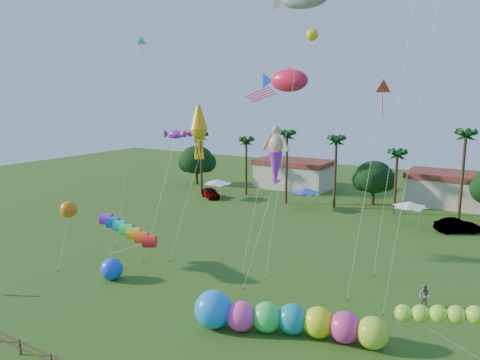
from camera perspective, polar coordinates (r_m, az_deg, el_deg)
The scene contains 18 objects.
ground at distance 32.79m, azimuth -9.73°, elevation -18.49°, with size 160.00×160.00×0.00m, color #285116.
tree_line at distance 68.12m, azimuth 17.86°, elevation 0.24°, with size 69.46×8.91×11.00m.
buildings_row at distance 75.97m, azimuth 14.01°, elevation -0.29°, with size 35.00×7.00×4.00m.
tent_row at distance 64.26m, azimuth 7.81°, elevation -1.33°, with size 31.00×4.00×0.60m.
car_a at distance 71.99m, azimuth -3.61°, elevation -1.58°, with size 1.83×4.56×1.55m, color #4C4C54.
car_b at distance 59.58m, azimuth 24.99°, elevation -5.09°, with size 1.73×4.95×1.63m, color #4C4C54.
spectator_b at distance 38.52m, azimuth 21.52°, elevation -13.03°, with size 0.89×0.69×1.82m, color gray.
caterpillar_inflatable at distance 32.45m, azimuth 4.98°, elevation -16.50°, with size 12.71×5.74×2.62m.
blue_ball at distance 42.39m, azimuth -15.36°, elevation -10.40°, with size 1.93×1.93×1.93m, color #1C53FF.
rainbow_tube at distance 42.40m, azimuth -12.90°, elevation -6.90°, with size 9.83×3.57×3.87m.
green_worm at distance 30.34m, azimuth 19.32°, elevation -15.08°, with size 9.61×2.71×3.65m.
orange_ball_kite at distance 45.84m, azimuth -20.14°, elevation -3.37°, with size 1.89×2.91×6.12m.
merman_kite at distance 40.16m, azimuth 4.35°, elevation 2.56°, with size 2.44×5.64×12.73m.
fish_kite at distance 43.76m, azimuth 6.02°, elevation 11.98°, with size 5.62×7.11×18.14m.
squid_kite at distance 45.32m, azimuth -5.04°, elevation 6.08°, with size 2.11×4.64×14.87m.
lobster_kite at distance 46.71m, azimuth -7.90°, elevation 5.54°, with size 3.54×6.17×12.48m.
delta_kite_red at distance 37.52m, azimuth 17.03°, elevation 10.42°, with size 1.74×3.67×16.91m.
delta_kite_green at distance 49.80m, azimuth -11.99°, elevation 15.59°, with size 2.27×3.58×21.49m.
Camera 1 is at (19.31, -21.27, 15.81)m, focal length 35.00 mm.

